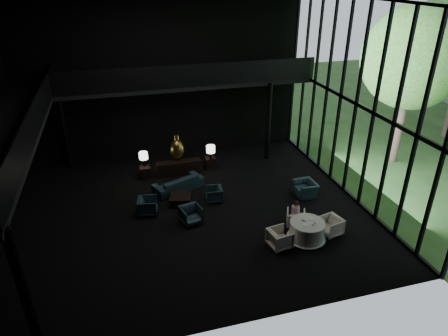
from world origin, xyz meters
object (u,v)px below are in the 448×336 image
object	(u,v)px
coffee_table	(181,199)
dining_chair_north	(296,218)
console	(179,168)
dining_chair_east	(331,225)
side_table_left	(145,172)
dining_chair_west	(280,238)
dining_table	(307,232)
lounge_armchair_east	(214,194)
table_lamp_left	(143,156)
lounge_armchair_south	(191,214)
lounge_armchair_west	(148,205)
side_table_right	(210,163)
window_armchair	(305,187)
sofa	(178,180)
child	(296,209)
bronze_urn	(177,149)
table_lamp_right	(211,150)

from	to	relation	value
coffee_table	dining_chair_north	size ratio (longest dim) A/B	1.38
console	coffee_table	world-z (taller)	console
dining_chair_east	side_table_left	bearing A→B (deg)	-150.34
dining_chair_east	dining_chair_west	xyz separation A→B (m)	(-2.12, -0.22, 0.02)
dining_table	lounge_armchair_east	bearing A→B (deg)	125.84
lounge_armchair_east	coffee_table	world-z (taller)	lounge_armchair_east
table_lamp_left	lounge_armchair_south	distance (m)	4.70
lounge_armchair_south	console	bearing A→B (deg)	73.45
lounge_armchair_west	coffee_table	size ratio (longest dim) A/B	0.88
side_table_right	window_armchair	bearing A→B (deg)	-47.84
table_lamp_left	side_table_right	world-z (taller)	table_lamp_left
table_lamp_left	dining_chair_north	distance (m)	7.75
dining_chair_east	dining_chair_west	size ratio (longest dim) A/B	0.95
sofa	child	bearing A→B (deg)	111.17
sofa	lounge_armchair_east	xyz separation A→B (m)	(1.31, -1.35, -0.16)
console	lounge_armchair_south	xyz separation A→B (m)	(-0.26, -4.22, 0.05)
lounge_armchair_west	lounge_armchair_south	size ratio (longest dim) A/B	0.99
bronze_urn	dining_chair_north	world-z (taller)	bronze_urn
lounge_armchair_south	dining_table	world-z (taller)	lounge_armchair_south
table_lamp_right	lounge_armchair_east	xyz separation A→B (m)	(-0.59, -2.92, -0.75)
side_table_left	sofa	xyz separation A→B (m)	(1.30, -1.63, 0.21)
table_lamp_right	dining_chair_east	world-z (taller)	table_lamp_right
table_lamp_left	dining_chair_west	distance (m)	7.94
lounge_armchair_east	dining_chair_east	bearing A→B (deg)	53.01
bronze_urn	child	bearing A→B (deg)	-58.55
lounge_armchair_south	dining_chair_north	xyz separation A→B (m)	(3.84, -1.26, -0.07)
lounge_armchair_east	dining_chair_north	distance (m)	3.67
bronze_urn	lounge_armchair_east	world-z (taller)	bronze_urn
lounge_armchair_west	dining_chair_east	size ratio (longest dim) A/B	1.04
window_armchair	console	bearing A→B (deg)	-126.92
side_table_left	dining_chair_east	world-z (taller)	dining_chair_east
lounge_armchair_west	dining_chair_west	bearing A→B (deg)	-118.52
table_lamp_left	lounge_armchair_east	bearing A→B (deg)	-49.92
lounge_armchair_east	window_armchair	size ratio (longest dim) A/B	0.71
lounge_armchair_west	child	xyz separation A→B (m)	(5.33, -2.40, 0.39)
console	side_table_right	world-z (taller)	console
side_table_right	lounge_armchair_east	distance (m)	3.15
table_lamp_right	dining_table	bearing A→B (deg)	-73.00
dining_chair_north	child	distance (m)	0.46
lounge_armchair_east	dining_chair_west	world-z (taller)	dining_chair_west
console	coffee_table	xyz separation A→B (m)	(-0.40, -2.70, -0.14)
console	dining_table	bearing A→B (deg)	-60.85
lounge_armchair_west	side_table_right	bearing A→B (deg)	-35.32
console	lounge_armchair_west	distance (m)	3.60
child	dining_chair_north	bearing A→B (deg)	-150.30
console	table_lamp_right	bearing A→B (deg)	2.14
dining_table	child	world-z (taller)	child
bronze_urn	lounge_armchair_west	size ratio (longest dim) A/B	1.61
sofa	dining_chair_north	size ratio (longest dim) A/B	3.84
dining_chair_north	lounge_armchair_south	bearing A→B (deg)	5.93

